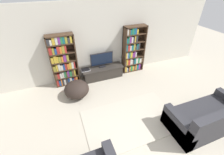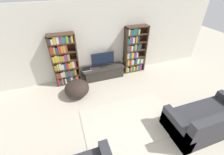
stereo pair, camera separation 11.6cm
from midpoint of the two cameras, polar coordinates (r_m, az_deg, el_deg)
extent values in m
cube|color=silver|center=(5.26, -4.63, 13.53)|extent=(8.80, 0.06, 2.60)
cube|color=#422D1E|center=(5.13, -21.10, 5.41)|extent=(0.04, 0.30, 1.75)
cube|color=#422D1E|center=(5.13, -12.45, 7.04)|extent=(0.04, 0.30, 1.75)
cube|color=#422D1E|center=(5.23, -16.91, 6.88)|extent=(0.82, 0.04, 1.75)
cube|color=#422D1E|center=(4.79, -18.53, 15.28)|extent=(0.82, 0.30, 0.04)
cube|color=#422D1E|center=(5.56, -15.32, -1.55)|extent=(0.78, 0.30, 0.04)
cube|color=#B72D28|center=(5.48, -19.03, -1.14)|extent=(0.06, 0.24, 0.24)
cube|color=#234C99|center=(5.48, -18.27, -1.16)|extent=(0.06, 0.24, 0.20)
cube|color=orange|center=(5.47, -17.74, -0.89)|extent=(0.04, 0.24, 0.24)
cube|color=#333338|center=(5.47, -17.26, -0.80)|extent=(0.04, 0.24, 0.24)
cube|color=silver|center=(5.47, -16.64, -0.78)|extent=(0.06, 0.24, 0.22)
cube|color=#333338|center=(5.47, -15.91, -0.65)|extent=(0.07, 0.24, 0.21)
cube|color=#234C99|center=(5.47, -15.26, -0.43)|extent=(0.04, 0.24, 0.24)
cube|color=silver|center=(5.47, -14.55, -0.29)|extent=(0.07, 0.24, 0.24)
cube|color=#234C99|center=(5.49, -13.72, -0.38)|extent=(0.06, 0.24, 0.18)
cube|color=#B72D28|center=(5.48, -13.13, -0.11)|extent=(0.05, 0.24, 0.22)
cube|color=orange|center=(5.48, -12.53, 0.09)|extent=(0.07, 0.24, 0.24)
cube|color=#422D1E|center=(5.40, -15.79, 0.96)|extent=(0.78, 0.30, 0.04)
cube|color=brown|center=(5.34, -19.57, 1.15)|extent=(0.06, 0.24, 0.18)
cube|color=#B72D28|center=(5.34, -18.80, 1.24)|extent=(0.08, 0.24, 0.17)
cube|color=silver|center=(5.33, -17.93, 1.45)|extent=(0.08, 0.24, 0.18)
cube|color=silver|center=(5.32, -17.23, 1.73)|extent=(0.05, 0.24, 0.21)
cube|color=#2D7F47|center=(5.32, -16.58, 1.88)|extent=(0.06, 0.24, 0.21)
cube|color=brown|center=(5.32, -15.99, 1.91)|extent=(0.04, 0.24, 0.20)
cube|color=#7F338C|center=(5.31, -15.47, 2.18)|extent=(0.06, 0.24, 0.23)
cube|color=#2D7F47|center=(5.32, -14.66, 2.15)|extent=(0.08, 0.24, 0.19)
cube|color=brown|center=(5.32, -13.86, 2.45)|extent=(0.06, 0.24, 0.23)
cube|color=gold|center=(5.32, -13.22, 2.63)|extent=(0.04, 0.24, 0.24)
cube|color=#422D1E|center=(5.25, -16.29, 3.61)|extent=(0.78, 0.30, 0.04)
cube|color=#9E9333|center=(5.19, -20.08, 3.85)|extent=(0.08, 0.24, 0.18)
cube|color=gold|center=(5.18, -19.32, 4.22)|extent=(0.05, 0.24, 0.22)
cube|color=silver|center=(5.17, -18.56, 4.44)|extent=(0.07, 0.24, 0.24)
cube|color=silver|center=(5.18, -17.67, 4.31)|extent=(0.07, 0.24, 0.18)
cube|color=#234C99|center=(5.17, -16.93, 4.60)|extent=(0.05, 0.24, 0.21)
cube|color=#B72D28|center=(5.17, -16.27, 4.75)|extent=(0.06, 0.24, 0.21)
cube|color=orange|center=(5.18, -15.47, 4.79)|extent=(0.07, 0.24, 0.19)
cube|color=gold|center=(5.17, -14.75, 5.16)|extent=(0.06, 0.24, 0.24)
cube|color=silver|center=(5.17, -13.97, 5.31)|extent=(0.07, 0.24, 0.24)
cube|color=#B72D28|center=(5.18, -13.29, 5.43)|extent=(0.04, 0.24, 0.24)
cube|color=#422D1E|center=(5.11, -16.81, 6.42)|extent=(0.78, 0.30, 0.04)
cube|color=gold|center=(5.05, -20.80, 6.75)|extent=(0.07, 0.24, 0.19)
cube|color=gold|center=(5.04, -19.94, 7.16)|extent=(0.07, 0.24, 0.24)
cube|color=gold|center=(5.04, -19.15, 7.14)|extent=(0.05, 0.24, 0.21)
cube|color=#9E9333|center=(5.05, -18.33, 7.22)|extent=(0.07, 0.24, 0.19)
cube|color=orange|center=(5.04, -17.50, 7.36)|extent=(0.06, 0.24, 0.19)
cube|color=#7F338C|center=(5.04, -16.65, 7.72)|extent=(0.08, 0.24, 0.23)
cube|color=#9E9333|center=(5.04, -15.67, 7.85)|extent=(0.07, 0.24, 0.22)
cube|color=#422D1E|center=(4.98, -17.37, 9.37)|extent=(0.78, 0.30, 0.04)
cube|color=#B72D28|center=(4.93, -21.48, 9.93)|extent=(0.08, 0.24, 0.23)
cube|color=#9E9333|center=(4.93, -20.53, 9.98)|extent=(0.06, 0.24, 0.20)
cube|color=#234C99|center=(4.93, -19.71, 10.00)|extent=(0.06, 0.24, 0.18)
cube|color=#B72D28|center=(4.92, -18.91, 10.48)|extent=(0.08, 0.24, 0.24)
cube|color=orange|center=(4.92, -18.03, 10.55)|extent=(0.06, 0.24, 0.22)
cube|color=#9E9333|center=(4.92, -17.19, 10.82)|extent=(0.07, 0.24, 0.24)
cube|color=#B72D28|center=(4.92, -16.40, 10.96)|extent=(0.05, 0.24, 0.24)
cube|color=#422D1E|center=(4.87, -17.97, 12.46)|extent=(0.78, 0.30, 0.04)
cube|color=#333338|center=(4.83, -22.25, 12.83)|extent=(0.07, 0.24, 0.19)
cube|color=silver|center=(4.83, -21.35, 12.86)|extent=(0.06, 0.24, 0.16)
cube|color=gold|center=(4.82, -20.50, 13.36)|extent=(0.08, 0.24, 0.22)
cube|color=silver|center=(4.81, -19.52, 13.61)|extent=(0.07, 0.24, 0.23)
cube|color=#7F338C|center=(4.81, -18.61, 13.83)|extent=(0.07, 0.24, 0.24)
cube|color=#2D7F47|center=(4.81, -17.80, 13.98)|extent=(0.06, 0.24, 0.24)
cube|color=#196B75|center=(4.82, -17.03, 13.93)|extent=(0.06, 0.24, 0.20)
cube|color=#9E9333|center=(4.82, -16.18, 14.12)|extent=(0.07, 0.24, 0.21)
cube|color=#333338|center=(4.83, -15.25, 14.05)|extent=(0.06, 0.24, 0.17)
cube|color=gold|center=(4.83, -14.49, 14.42)|extent=(0.06, 0.24, 0.21)
cube|color=#422D1E|center=(5.55, 5.73, 9.87)|extent=(0.04, 0.30, 1.75)
cube|color=#422D1E|center=(5.90, 12.83, 10.72)|extent=(0.04, 0.30, 1.75)
cube|color=#422D1E|center=(5.82, 8.79, 10.85)|extent=(0.82, 0.04, 1.75)
cube|color=#422D1E|center=(5.42, 10.27, 18.61)|extent=(0.82, 0.30, 0.04)
cube|color=#422D1E|center=(6.11, 8.63, 2.99)|extent=(0.78, 0.30, 0.04)
cube|color=gold|center=(5.89, 5.84, 3.50)|extent=(0.06, 0.24, 0.24)
cube|color=silver|center=(5.93, 6.36, 3.32)|extent=(0.04, 0.24, 0.17)
cube|color=#333338|center=(5.96, 6.86, 3.37)|extent=(0.06, 0.24, 0.16)
cube|color=orange|center=(5.97, 7.39, 3.58)|extent=(0.05, 0.24, 0.19)
cube|color=#2D7F47|center=(6.00, 7.99, 3.81)|extent=(0.08, 0.24, 0.22)
cube|color=gold|center=(6.03, 8.62, 3.82)|extent=(0.05, 0.24, 0.20)
cube|color=brown|center=(6.06, 9.15, 3.84)|extent=(0.07, 0.24, 0.18)
cube|color=orange|center=(6.08, 9.71, 4.14)|extent=(0.05, 0.24, 0.23)
cube|color=#196B75|center=(6.12, 10.26, 4.11)|extent=(0.08, 0.24, 0.20)
cube|color=#7F338C|center=(6.14, 10.98, 4.40)|extent=(0.07, 0.24, 0.24)
cube|color=#422D1E|center=(5.96, 8.88, 5.37)|extent=(0.78, 0.30, 0.04)
cube|color=#333338|center=(5.76, 5.87, 5.63)|extent=(0.04, 0.24, 0.16)
cube|color=gold|center=(5.77, 6.41, 6.04)|extent=(0.06, 0.24, 0.24)
cube|color=#B72D28|center=(5.80, 7.13, 6.08)|extent=(0.08, 0.24, 0.22)
cube|color=silver|center=(5.83, 7.74, 6.26)|extent=(0.04, 0.24, 0.24)
cube|color=silver|center=(5.86, 8.21, 6.20)|extent=(0.06, 0.24, 0.21)
cube|color=#333338|center=(5.89, 8.76, 6.16)|extent=(0.06, 0.24, 0.18)
cube|color=#196B75|center=(5.90, 9.37, 6.51)|extent=(0.06, 0.24, 0.24)
cube|color=silver|center=(5.94, 10.06, 6.55)|extent=(0.08, 0.24, 0.22)
cube|color=#2D7F47|center=(5.98, 10.73, 6.65)|extent=(0.06, 0.24, 0.22)
cube|color=silver|center=(6.02, 11.36, 6.58)|extent=(0.08, 0.24, 0.18)
cube|color=brown|center=(6.05, 12.08, 6.85)|extent=(0.08, 0.24, 0.22)
cube|color=#422D1E|center=(5.83, 9.13, 7.88)|extent=(0.78, 0.30, 0.04)
cube|color=gold|center=(5.62, 6.09, 8.48)|extent=(0.05, 0.24, 0.22)
cube|color=silver|center=(5.63, 6.56, 8.64)|extent=(0.04, 0.24, 0.24)
cube|color=#234C99|center=(5.65, 6.96, 8.60)|extent=(0.04, 0.24, 0.21)
cube|color=#2D7F47|center=(5.67, 7.44, 8.77)|extent=(0.05, 0.24, 0.24)
cube|color=gold|center=(5.70, 8.06, 8.80)|extent=(0.08, 0.24, 0.22)
cube|color=#7F338C|center=(5.74, 8.69, 8.69)|extent=(0.05, 0.24, 0.18)
cube|color=#7F338C|center=(5.75, 9.25, 9.02)|extent=(0.05, 0.24, 0.24)
cube|color=silver|center=(5.79, 9.73, 8.84)|extent=(0.05, 0.24, 0.18)
cube|color=#422D1E|center=(5.71, 9.40, 10.49)|extent=(0.78, 0.30, 0.04)
cube|color=#196B75|center=(5.49, 6.36, 11.34)|extent=(0.06, 0.24, 0.24)
cube|color=#B72D28|center=(5.53, 7.12, 11.31)|extent=(0.08, 0.24, 0.21)
cube|color=silver|center=(5.57, 7.81, 11.27)|extent=(0.06, 0.24, 0.19)
cube|color=#196B75|center=(5.60, 8.47, 11.35)|extent=(0.07, 0.24, 0.19)
cube|color=#9E9333|center=(5.62, 9.19, 11.66)|extent=(0.07, 0.24, 0.24)
cube|color=#333338|center=(5.67, 9.82, 11.40)|extent=(0.06, 0.24, 0.17)
cube|color=#196B75|center=(5.68, 10.38, 11.70)|extent=(0.04, 0.24, 0.22)
cube|color=#333338|center=(5.71, 10.92, 11.84)|extent=(0.06, 0.24, 0.24)
cube|color=#422D1E|center=(5.59, 9.69, 13.22)|extent=(0.78, 0.30, 0.04)
cube|color=#196B75|center=(5.40, 6.54, 13.89)|extent=(0.06, 0.24, 0.18)
cube|color=#2D7F47|center=(5.41, 7.11, 14.24)|extent=(0.04, 0.24, 0.24)
cube|color=#7F338C|center=(5.43, 7.71, 14.30)|extent=(0.07, 0.24, 0.24)
cube|color=silver|center=(5.47, 8.44, 14.19)|extent=(0.06, 0.24, 0.20)
cube|color=#333338|center=(5.50, 8.98, 14.17)|extent=(0.05, 0.24, 0.19)
cube|color=gold|center=(5.52, 9.51, 14.44)|extent=(0.04, 0.24, 0.24)
cube|color=#333338|center=(5.55, 10.14, 14.46)|extent=(0.07, 0.24, 0.23)
cube|color=#422D1E|center=(5.50, 9.99, 16.05)|extent=(0.78, 0.30, 0.04)
cube|color=silver|center=(5.30, 6.75, 16.97)|extent=(0.06, 0.24, 0.20)
cube|color=brown|center=(5.32, 7.39, 16.91)|extent=(0.06, 0.24, 0.18)
cube|color=#196B75|center=(5.35, 8.03, 16.90)|extent=(0.06, 0.24, 0.17)
cube|color=#2D7F47|center=(5.37, 8.65, 17.16)|extent=(0.04, 0.24, 0.22)
cube|color=#196B75|center=(5.40, 9.29, 17.30)|extent=(0.07, 0.24, 0.24)
cube|color=#234C99|center=(5.43, 9.90, 17.35)|extent=(0.04, 0.24, 0.24)
cube|color=gold|center=(5.46, 10.42, 17.02)|extent=(0.06, 0.24, 0.17)
cube|color=#332D28|center=(5.53, -2.55, 1.86)|extent=(1.40, 0.44, 0.39)
cube|color=#332D28|center=(5.42, -2.61, 3.75)|extent=(1.49, 0.46, 0.04)
cube|color=black|center=(5.46, -2.83, 4.40)|extent=(0.24, 0.16, 0.03)
cylinder|color=black|center=(5.44, -2.84, 4.77)|extent=(0.04, 0.04, 0.05)
cube|color=black|center=(5.32, -2.92, 7.15)|extent=(0.82, 0.04, 0.46)
cube|color=black|center=(5.30, -2.86, 7.06)|extent=(0.76, 0.00, 0.41)
cube|color=silver|center=(5.32, -9.19, 3.02)|extent=(0.31, 0.23, 0.02)
cube|color=black|center=(5.31, -9.20, 3.14)|extent=(0.30, 0.22, 0.00)
cube|color=beige|center=(4.15, 7.47, -15.88)|extent=(2.42, 1.50, 0.02)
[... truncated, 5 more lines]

